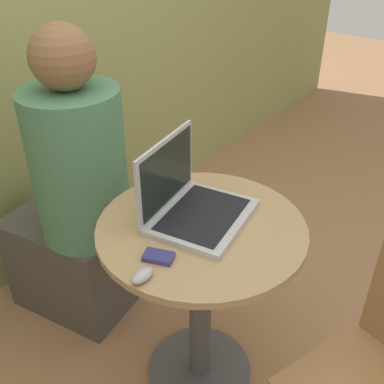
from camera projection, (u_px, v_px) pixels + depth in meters
name	position (u px, v px, depth m)	size (l,w,h in m)	color
ground_plane	(199.00, 370.00, 1.85)	(12.00, 12.00, 0.00)	#9E704C
round_table	(201.00, 276.00, 1.57)	(0.69, 0.69, 0.74)	#4C4C51
laptop	(191.00, 203.00, 1.47)	(0.38, 0.33, 0.26)	#B7B7BC
cell_phone	(158.00, 257.00, 1.31)	(0.08, 0.10, 0.02)	navy
computer_mouse	(142.00, 276.00, 1.23)	(0.07, 0.04, 0.03)	#B2B2B7
person_seated	(75.00, 210.00, 1.87)	(0.43, 0.59, 1.30)	#4C4742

